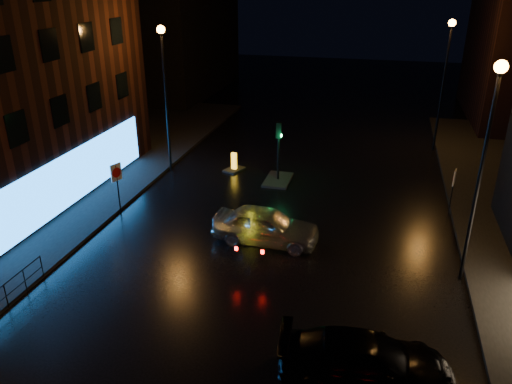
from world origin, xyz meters
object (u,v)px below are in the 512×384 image
traffic_signal (278,173)px  road_sign_right (454,181)px  road_sign_left (117,177)px  dark_sedan (366,360)px  silver_hatchback (266,225)px  bollard_near (251,232)px  bollard_far (234,167)px

traffic_signal → road_sign_right: (9.10, -1.98, 1.21)m
road_sign_left → dark_sedan: bearing=-13.6°
road_sign_left → road_sign_right: size_ratio=1.13×
traffic_signal → road_sign_left: size_ratio=1.33×
dark_sedan → silver_hatchback: bearing=26.3°
traffic_signal → bollard_near: traffic_signal is taller
traffic_signal → dark_sedan: 15.41m
dark_sedan → road_sign_left: 14.93m
dark_sedan → road_sign_left: (-12.35, 8.31, 1.21)m
bollard_far → road_sign_left: (-3.79, -6.99, 1.69)m
traffic_signal → bollard_near: bearing=-88.2°
traffic_signal → road_sign_right: size_ratio=1.51×
dark_sedan → road_sign_left: size_ratio=1.94×
silver_hatchback → dark_sedan: size_ratio=0.93×
bollard_far → road_sign_right: size_ratio=0.65×
bollard_far → silver_hatchback: bearing=-44.0°
bollard_near → road_sign_right: 10.23m
silver_hatchback → bollard_near: size_ratio=2.91×
road_sign_left → road_sign_right: bearing=34.7°
dark_sedan → road_sign_left: road_sign_left is taller
silver_hatchback → road_sign_left: (-7.65, 1.01, 1.14)m
bollard_far → road_sign_right: (12.01, -2.94, 1.47)m
silver_hatchback → dark_sedan: silver_hatchback is taller
dark_sedan → road_sign_right: size_ratio=2.20×
silver_hatchback → bollard_near: (-0.74, 0.18, -0.54)m
silver_hatchback → bollard_far: bearing=28.3°
traffic_signal → bollard_near: size_ratio=2.14×
bollard_near → road_sign_left: (-6.91, 0.83, 1.68)m
traffic_signal → silver_hatchback: traffic_signal is taller
road_sign_right → silver_hatchback: bearing=45.7°
dark_sedan → bollard_near: dark_sedan is taller
traffic_signal → bollard_far: size_ratio=2.32×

